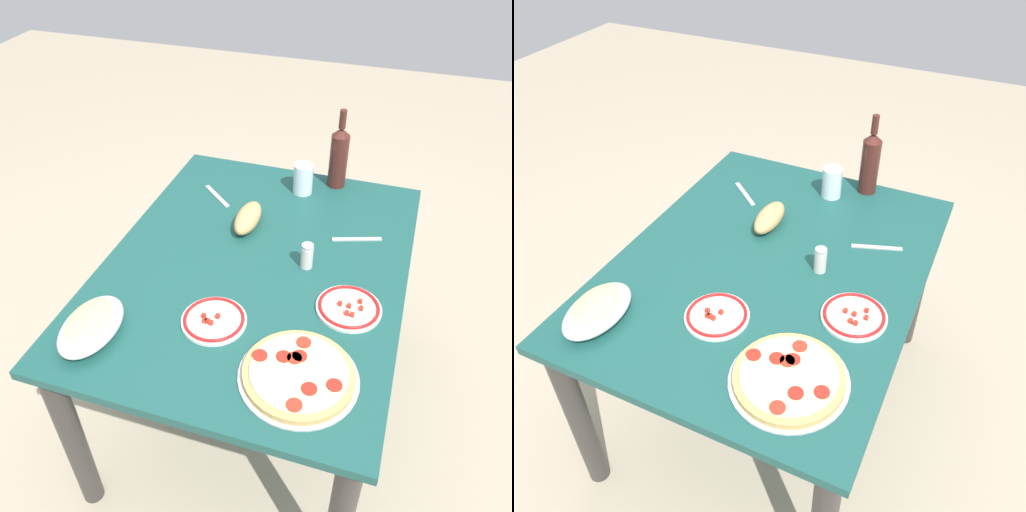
% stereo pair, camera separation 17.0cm
% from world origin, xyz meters
% --- Properties ---
extents(ground_plane, '(8.00, 8.00, 0.00)m').
position_xyz_m(ground_plane, '(0.00, 0.00, 0.00)').
color(ground_plane, tan).
rests_on(ground_plane, ground).
extents(dining_table, '(1.24, 0.95, 0.72)m').
position_xyz_m(dining_table, '(0.00, 0.00, 0.60)').
color(dining_table, '#194C47').
rests_on(dining_table, ground).
extents(pepperoni_pizza, '(0.31, 0.31, 0.03)m').
position_xyz_m(pepperoni_pizza, '(-0.41, -0.24, 0.73)').
color(pepperoni_pizza, '#B7B7BC').
rests_on(pepperoni_pizza, dining_table).
extents(baked_pasta_dish, '(0.24, 0.15, 0.08)m').
position_xyz_m(baked_pasta_dish, '(-0.44, 0.34, 0.76)').
color(baked_pasta_dish, white).
rests_on(baked_pasta_dish, dining_table).
extents(wine_bottle, '(0.07, 0.07, 0.31)m').
position_xyz_m(wine_bottle, '(0.56, -0.15, 0.84)').
color(wine_bottle, '#471E19').
rests_on(wine_bottle, dining_table).
extents(water_glass, '(0.07, 0.07, 0.12)m').
position_xyz_m(water_glass, '(0.47, -0.04, 0.78)').
color(water_glass, silver).
rests_on(water_glass, dining_table).
extents(side_plate_near, '(0.19, 0.19, 0.02)m').
position_xyz_m(side_plate_near, '(-0.29, 0.03, 0.73)').
color(side_plate_near, white).
rests_on(side_plate_near, dining_table).
extents(side_plate_far, '(0.19, 0.19, 0.02)m').
position_xyz_m(side_plate_far, '(-0.12, -0.32, 0.73)').
color(side_plate_far, white).
rests_on(side_plate_far, dining_table).
extents(bread_loaf, '(0.19, 0.08, 0.07)m').
position_xyz_m(bread_loaf, '(0.19, 0.09, 0.75)').
color(bread_loaf, tan).
rests_on(bread_loaf, dining_table).
extents(spice_shaker, '(0.04, 0.04, 0.09)m').
position_xyz_m(spice_shaker, '(0.03, -0.16, 0.76)').
color(spice_shaker, silver).
rests_on(spice_shaker, dining_table).
extents(fork_left, '(0.07, 0.17, 0.00)m').
position_xyz_m(fork_left, '(0.22, -0.29, 0.72)').
color(fork_left, '#B7B7BC').
rests_on(fork_left, dining_table).
extents(fork_right, '(0.12, 0.14, 0.00)m').
position_xyz_m(fork_right, '(0.33, 0.26, 0.72)').
color(fork_right, '#B7B7BC').
rests_on(fork_right, dining_table).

